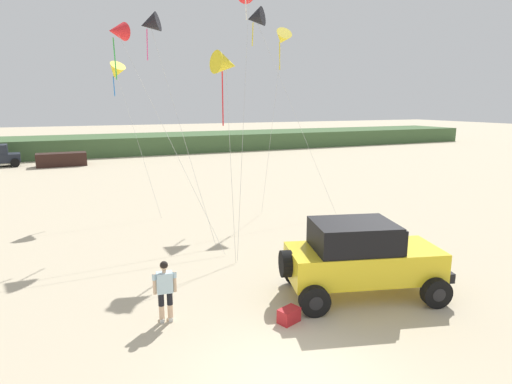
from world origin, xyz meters
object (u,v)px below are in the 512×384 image
object	(u,v)px
jeep	(361,257)
kite_red_delta	(282,38)
distant_sedan	(62,159)
kite_green_box	(255,18)
cooler_box	(289,315)
person_watching	(165,288)
kite_black_sled	(117,32)
kite_purple_stunt	(116,72)
kite_white_parafoil	(150,24)
kite_blue_swept	(226,64)

from	to	relation	value
jeep	kite_red_delta	xyz separation A→B (m)	(3.16, 11.44, 7.75)
distant_sedan	kite_green_box	distance (m)	24.52
cooler_box	kite_red_delta	size ratio (longest dim) A/B	0.06
jeep	kite_green_box	distance (m)	15.55
person_watching	kite_black_sled	bearing A→B (deg)	88.62
kite_purple_stunt	jeep	bearing A→B (deg)	-71.04
kite_white_parafoil	kite_green_box	xyz separation A→B (m)	(5.98, 1.99, 1.04)
cooler_box	kite_red_delta	bearing A→B (deg)	43.62
kite_green_box	kite_black_sled	bearing A→B (deg)	-159.16
person_watching	distant_sedan	xyz separation A→B (m)	(-2.81, 31.85, -0.34)
person_watching	kite_black_sled	world-z (taller)	kite_black_sled
kite_black_sled	kite_green_box	xyz separation A→B (m)	(7.49, 2.85, 1.58)
person_watching	kite_black_sled	size ratio (longest dim) A/B	0.19
kite_red_delta	kite_green_box	xyz separation A→B (m)	(-1.06, 1.15, 1.13)
cooler_box	kite_white_parafoil	bearing A→B (deg)	75.65
person_watching	distant_sedan	world-z (taller)	person_watching
distant_sedan	kite_green_box	size ratio (longest dim) A/B	0.39
cooler_box	kite_green_box	distance (m)	17.15
kite_blue_swept	kite_red_delta	bearing A→B (deg)	44.16
kite_purple_stunt	distant_sedan	bearing A→B (deg)	100.66
distant_sedan	kite_black_sled	world-z (taller)	kite_black_sled
distant_sedan	kite_white_parafoil	world-z (taller)	kite_white_parafoil
kite_red_delta	kite_black_sled	xyz separation A→B (m)	(-8.54, -1.70, -0.45)
kite_purple_stunt	kite_green_box	xyz separation A→B (m)	(7.12, -2.04, 2.86)
jeep	kite_black_sled	bearing A→B (deg)	118.97
kite_white_parafoil	kite_purple_stunt	xyz separation A→B (m)	(-1.14, 4.03, -1.82)
jeep	kite_blue_swept	world-z (taller)	kite_blue_swept
kite_white_parafoil	kite_purple_stunt	distance (m)	4.57
jeep	cooler_box	bearing A→B (deg)	-167.80
cooler_box	kite_black_sled	xyz separation A→B (m)	(-2.70, 10.31, 8.31)
cooler_box	kite_black_sled	bearing A→B (deg)	84.23
kite_purple_stunt	kite_green_box	size ratio (longest dim) A/B	0.73
jeep	kite_green_box	xyz separation A→B (m)	(2.10, 12.58, 8.88)
jeep	distant_sedan	world-z (taller)	jeep
jeep	distant_sedan	xyz separation A→B (m)	(-8.41, 32.61, -0.60)
kite_black_sled	kite_white_parafoil	bearing A→B (deg)	29.60
distant_sedan	jeep	bearing A→B (deg)	-77.15
kite_purple_stunt	cooler_box	bearing A→B (deg)	-81.25
person_watching	kite_blue_swept	distance (m)	9.39
kite_purple_stunt	kite_white_parafoil	bearing A→B (deg)	-74.18
distant_sedan	kite_black_sled	xyz separation A→B (m)	(3.02, -22.87, 7.90)
kite_red_delta	kite_blue_swept	world-z (taller)	kite_red_delta
person_watching	cooler_box	distance (m)	3.30
cooler_box	kite_white_parafoil	distance (m)	14.31
kite_white_parafoil	cooler_box	bearing A→B (deg)	-83.89
person_watching	kite_black_sled	xyz separation A→B (m)	(0.22, 8.98, 7.56)
kite_black_sled	cooler_box	bearing A→B (deg)	-75.31
kite_black_sled	kite_green_box	distance (m)	8.17
jeep	distant_sedan	size ratio (longest dim) A/B	1.19
person_watching	kite_white_parafoil	xyz separation A→B (m)	(1.72, 9.84, 8.11)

